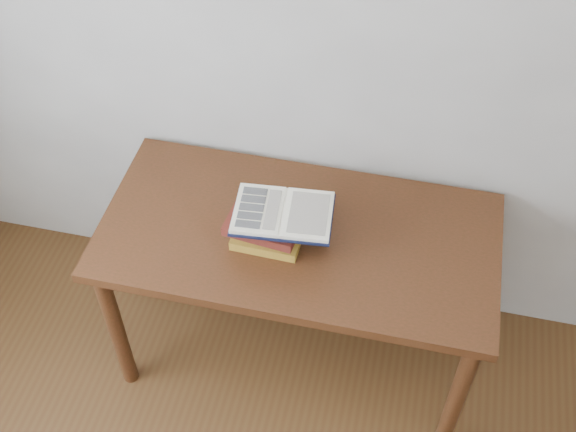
# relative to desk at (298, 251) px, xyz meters

# --- Properties ---
(desk) EXTENTS (1.36, 0.68, 0.73)m
(desk) POSITION_rel_desk_xyz_m (0.00, 0.00, 0.00)
(desk) COLOR #4F2513
(desk) RESTS_ON ground
(book_stack) EXTENTS (0.26, 0.21, 0.13)m
(book_stack) POSITION_rel_desk_xyz_m (-0.10, -0.04, 0.16)
(book_stack) COLOR #BB822A
(book_stack) RESTS_ON desk
(open_book) EXTENTS (0.34, 0.25, 0.03)m
(open_book) POSITION_rel_desk_xyz_m (-0.04, -0.05, 0.24)
(open_book) COLOR black
(open_book) RESTS_ON book_stack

